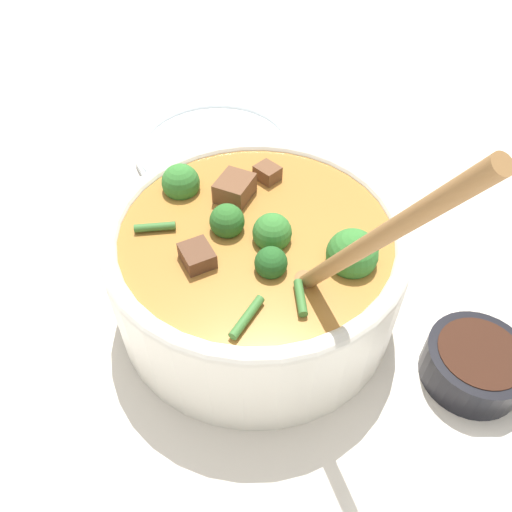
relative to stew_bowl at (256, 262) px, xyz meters
name	(u,v)px	position (x,y,z in m)	size (l,w,h in m)	color
ground_plane	(256,304)	(0.00, 0.00, -0.06)	(4.00, 4.00, 0.00)	silver
stew_bowl	(256,262)	(0.00, 0.00, 0.00)	(0.28, 0.27, 0.28)	white
condiment_bowl	(475,363)	(0.07, 0.20, -0.04)	(0.09, 0.09, 0.04)	black
empty_plate	(216,147)	(-0.26, -0.07, -0.05)	(0.22, 0.22, 0.02)	white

